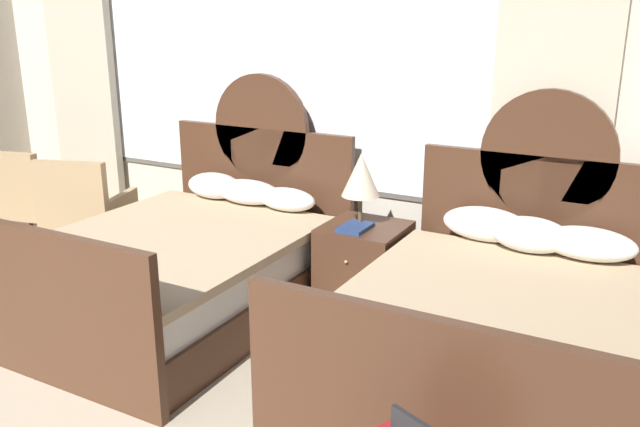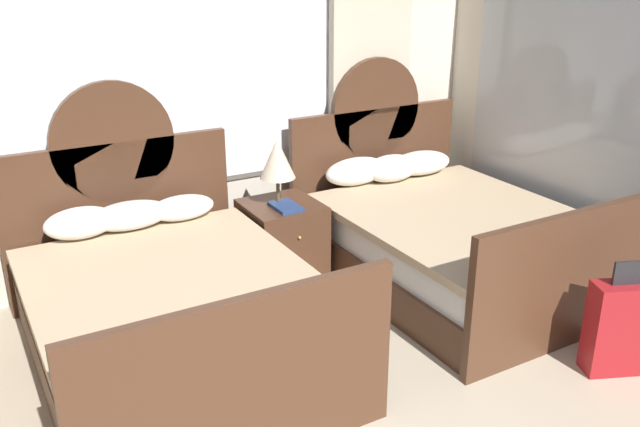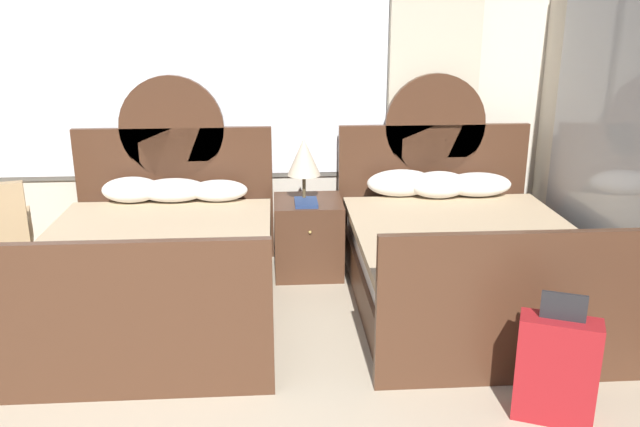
{
  "view_description": "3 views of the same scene",
  "coord_description": "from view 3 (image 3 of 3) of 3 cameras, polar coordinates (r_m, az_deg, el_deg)",
  "views": [
    {
      "loc": [
        2.88,
        -0.78,
        2.06
      ],
      "look_at": [
        1.41,
        1.9,
        1.13
      ],
      "focal_mm": 37.13,
      "sensor_mm": 36.0,
      "label": 1
    },
    {
      "loc": [
        -1.1,
        -1.09,
        2.39
      ],
      "look_at": [
        0.69,
        2.04,
        1.0
      ],
      "focal_mm": 37.91,
      "sensor_mm": 36.0,
      "label": 2
    },
    {
      "loc": [
        0.78,
        -1.88,
        2.12
      ],
      "look_at": [
        1.04,
        1.91,
        0.93
      ],
      "focal_mm": 36.89,
      "sensor_mm": 36.0,
      "label": 3
    }
  ],
  "objects": [
    {
      "name": "nightstand_between_beds",
      "position": [
        5.43,
        -1.03,
        -2.01
      ],
      "size": [
        0.55,
        0.58,
        0.62
      ],
      "color": "#472B1C",
      "rests_on": "ground_plane"
    },
    {
      "name": "suitcase_on_floor",
      "position": [
        3.77,
        19.8,
        -12.59
      ],
      "size": [
        0.45,
        0.32,
        0.74
      ],
      "color": "maroon",
      "rests_on": "ground_plane"
    },
    {
      "name": "book_on_nightstand",
      "position": [
        5.22,
        -1.22,
        0.97
      ],
      "size": [
        0.18,
        0.26,
        0.03
      ],
      "color": "navy",
      "rests_on": "nightstand_between_beds"
    },
    {
      "name": "wall_back_window",
      "position": [
        5.78,
        -11.9,
        10.12
      ],
      "size": [
        6.26,
        0.22,
        2.7
      ],
      "color": "beige",
      "rests_on": "ground_plane"
    },
    {
      "name": "bed_near_mirror",
      "position": [
        5.01,
        12.22,
        -3.69
      ],
      "size": [
        1.65,
        2.25,
        1.6
      ],
      "color": "#472B1C",
      "rests_on": "ground_plane"
    },
    {
      "name": "table_lamp_on_nightstand",
      "position": [
        5.23,
        -1.41,
        4.86
      ],
      "size": [
        0.27,
        0.27,
        0.51
      ],
      "color": "brown",
      "rests_on": "nightstand_between_beds"
    },
    {
      "name": "bed_near_window",
      "position": [
        4.89,
        -13.83,
        -4.39
      ],
      "size": [
        1.65,
        2.25,
        1.6
      ],
      "color": "#472B1C",
      "rests_on": "ground_plane"
    }
  ]
}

